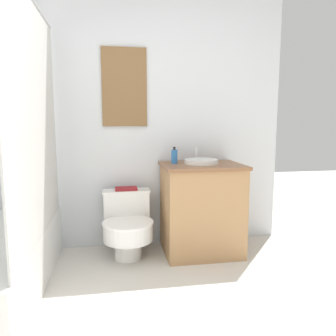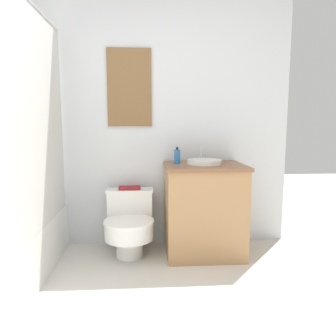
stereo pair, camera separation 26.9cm
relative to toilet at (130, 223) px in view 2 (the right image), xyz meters
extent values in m
cube|color=silver|center=(-0.12, 0.31, 0.96)|extent=(3.28, 0.05, 2.50)
cube|color=brown|center=(0.01, 0.27, 1.21)|extent=(0.41, 0.02, 0.70)
cube|color=beige|center=(0.01, 0.27, 1.21)|extent=(0.38, 0.01, 0.67)
cube|color=silver|center=(-0.61, -0.51, 0.76)|extent=(0.01, 1.45, 1.80)
cylinder|color=#B7B7BC|center=(-0.61, -0.51, 1.68)|extent=(0.02, 1.45, 0.02)
cylinder|color=white|center=(0.00, -0.05, -0.20)|extent=(0.23, 0.23, 0.18)
cylinder|color=white|center=(0.00, -0.10, -0.03)|extent=(0.42, 0.42, 0.14)
cylinder|color=white|center=(0.00, -0.10, 0.05)|extent=(0.43, 0.43, 0.02)
cube|color=white|center=(0.00, 0.15, 0.10)|extent=(0.41, 0.17, 0.32)
cube|color=white|center=(0.00, 0.15, 0.27)|extent=(0.43, 0.18, 0.02)
cube|color=#AD7F51|center=(0.66, -0.02, 0.10)|extent=(0.67, 0.54, 0.78)
cube|color=brown|center=(0.66, -0.02, 0.51)|extent=(0.70, 0.57, 0.03)
cylinder|color=white|center=(0.66, 0.00, 0.54)|extent=(0.30, 0.30, 0.04)
cylinder|color=silver|center=(0.66, 0.18, 0.59)|extent=(0.02, 0.02, 0.13)
cylinder|color=#2D6BB2|center=(0.43, 0.05, 0.59)|extent=(0.06, 0.06, 0.12)
cylinder|color=black|center=(0.43, 0.05, 0.66)|extent=(0.02, 0.02, 0.02)
cube|color=maroon|center=(0.00, 0.15, 0.29)|extent=(0.20, 0.12, 0.02)
camera|label=1|loc=(-0.12, -2.80, 0.89)|focal=35.00mm
camera|label=2|loc=(0.15, -2.83, 0.89)|focal=35.00mm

